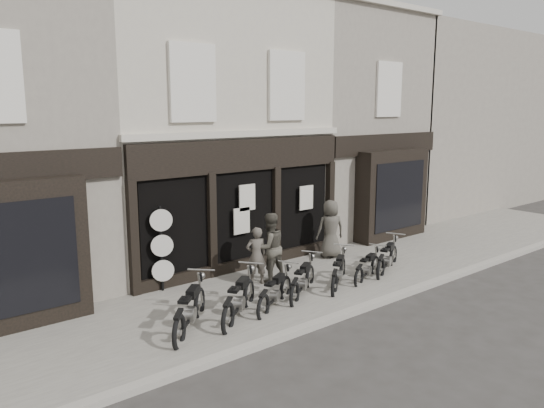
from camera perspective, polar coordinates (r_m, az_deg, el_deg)
ground_plane at (r=13.61m, az=4.54°, el=-10.23°), size 90.00×90.00×0.00m
pavement at (r=14.21m, az=2.01°, el=-9.04°), size 30.00×4.20×0.12m
kerb at (r=12.78m, az=8.50°, el=-11.41°), size 30.00×0.25×0.13m
central_building at (r=17.53m, az=-8.95°, el=7.95°), size 7.30×6.22×8.34m
neighbour_right at (r=21.41m, az=6.10°, el=8.32°), size 5.60×6.73×8.34m
filler_right at (r=27.85m, az=17.96°, el=8.46°), size 11.00×6.00×8.20m
motorcycle_0 at (r=11.69m, az=-8.79°, el=-11.52°), size 1.86×1.82×1.12m
motorcycle_1 at (r=12.20m, az=-3.54°, el=-10.51°), size 1.96×1.61×1.10m
motorcycle_2 at (r=12.78m, az=0.35°, el=-9.73°), size 1.86×1.20×0.98m
motorcycle_3 at (r=13.57m, az=3.33°, el=-8.49°), size 1.87×1.34×1.00m
motorcycle_4 at (r=14.33m, az=7.19°, el=-7.53°), size 1.83×1.43×1.01m
motorcycle_5 at (r=15.01m, az=10.24°, el=-6.95°), size 1.78×0.90×0.90m
motorcycle_6 at (r=15.80m, az=12.31°, el=-5.95°), size 2.00×1.16×1.03m
man_left at (r=14.14m, az=-1.69°, el=-5.58°), size 0.67×0.57×1.56m
man_centre at (r=14.33m, az=-0.27°, el=-4.68°), size 0.98×0.80×1.88m
man_right at (r=16.69m, az=6.31°, el=-2.68°), size 1.04×0.87×1.83m
advert_sign_post at (r=13.83m, az=-11.77°, el=-5.13°), size 0.54×0.37×2.34m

